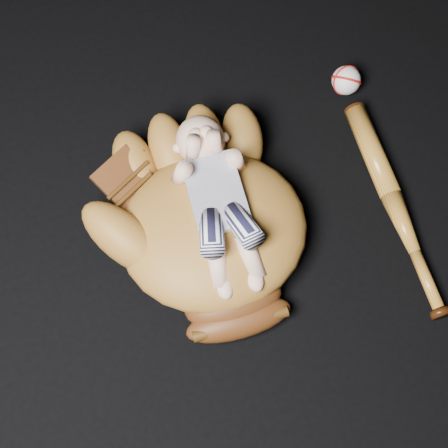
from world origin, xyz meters
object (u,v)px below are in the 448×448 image
Objects in this scene: baseball_bat at (396,207)px; baseball at (346,80)px; baseball_glove at (213,226)px; newborn_baby at (220,206)px.

baseball is at bearing 83.55° from baseball_bat.
baseball_glove is 0.49m from baseball.
newborn_baby is (0.02, 0.01, 0.05)m from baseball_glove.
newborn_baby is at bearing -149.63° from baseball.
baseball_bat is at bearing -96.45° from baseball.
newborn_baby is at bearing 166.32° from baseball_bat.
newborn_baby is 5.60× the size of baseball.
newborn_baby is 0.74× the size of baseball_bat.
baseball_glove is 1.45× the size of newborn_baby.
baseball_bat is (0.38, -0.08, -0.06)m from baseball_glove.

